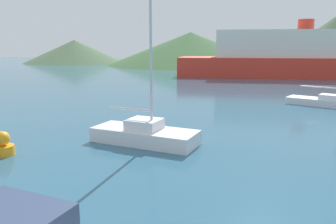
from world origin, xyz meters
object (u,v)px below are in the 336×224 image
at_px(sailboat_inner, 334,101).
at_px(sailboat_middle, 145,133).
at_px(ferry_distant, 303,57).
at_px(buoy_marker, 3,145).

xyz_separation_m(sailboat_inner, sailboat_middle, (-10.31, -13.34, 0.05)).
bearing_deg(ferry_distant, buoy_marker, -117.74).
xyz_separation_m(sailboat_inner, buoy_marker, (-15.39, -16.79, -0.00)).
bearing_deg(sailboat_inner, buoy_marker, -111.73).
bearing_deg(buoy_marker, sailboat_middle, 34.12).
relative_size(ferry_distant, buoy_marker, 37.62).
distance_m(sailboat_middle, buoy_marker, 6.14).
xyz_separation_m(sailboat_inner, ferry_distant, (-0.12, 27.07, 2.62)).
distance_m(ferry_distant, buoy_marker, 46.52).
height_order(sailboat_inner, buoy_marker, sailboat_inner).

